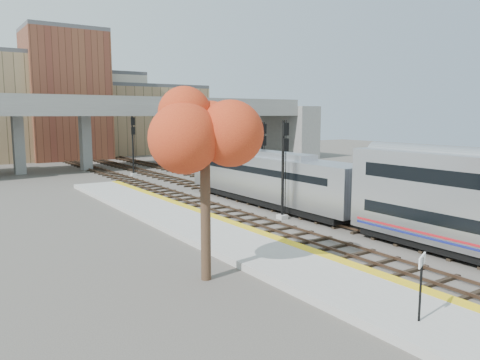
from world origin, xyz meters
TOP-DOWN VIEW (x-y plane):
  - ground at (0.00, 0.00)m, footprint 160.00×160.00m
  - platform at (-7.25, 0.00)m, footprint 4.50×60.00m
  - yellow_strip at (-5.35, 0.00)m, footprint 0.70×60.00m
  - tracks at (0.93, 12.50)m, footprint 10.70×95.00m
  - overpass at (4.92, 45.00)m, footprint 54.00×12.00m
  - buildings_far at (1.26, 66.57)m, footprint 43.00×21.00m
  - parking_lot at (14.00, 28.00)m, footprint 14.00×18.00m
  - locomotive at (1.00, 12.18)m, footprint 3.02×19.05m
  - signal_mast_near at (-1.10, 7.75)m, footprint 0.60×0.64m
  - signal_mast_mid at (3.00, 15.67)m, footprint 0.60×0.64m
  - signal_mast_far at (-1.10, 35.66)m, footprint 0.60×0.64m
  - station_sign at (-7.98, -7.94)m, footprint 0.84×0.41m
  - tree at (-11.43, 0.33)m, footprint 3.60×3.60m
  - car_a at (10.19, 25.82)m, footprint 2.27×4.06m
  - car_b at (15.60, 27.27)m, footprint 2.94×3.44m
  - car_c at (17.93, 33.24)m, footprint 3.13×4.94m

SIDE VIEW (x-z plane):
  - ground at x=0.00m, z-range 0.00..0.00m
  - parking_lot at x=14.00m, z-range 0.00..0.04m
  - tracks at x=0.93m, z-range -0.05..0.20m
  - platform at x=-7.25m, z-range 0.00..0.35m
  - yellow_strip at x=-5.35m, z-range 0.35..0.36m
  - car_b at x=15.60m, z-range 0.04..1.16m
  - car_a at x=10.19m, z-range 0.04..1.35m
  - car_c at x=17.93m, z-range 0.04..1.37m
  - station_sign at x=-7.98m, z-range 0.84..3.12m
  - locomotive at x=1.00m, z-range 0.23..4.33m
  - signal_mast_mid at x=3.00m, z-range -0.13..6.41m
  - signal_mast_near at x=-1.10m, z-range -0.07..6.73m
  - signal_mast_far at x=-1.10m, z-range -0.03..6.98m
  - overpass at x=4.92m, z-range 1.06..10.56m
  - tree at x=-11.43m, z-range 2.20..11.31m
  - buildings_far at x=1.26m, z-range -2.42..18.18m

